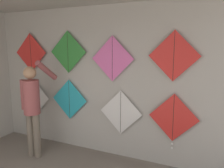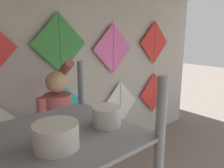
# 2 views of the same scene
# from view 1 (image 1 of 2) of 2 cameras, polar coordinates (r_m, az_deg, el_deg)

# --- Properties ---
(back_panel) EXTENTS (5.31, 0.06, 2.80)m
(back_panel) POSITION_cam_1_polar(r_m,az_deg,el_deg) (4.22, -4.55, 0.69)
(back_panel) COLOR #BCB7AD
(back_panel) RESTS_ON ground
(shopkeeper) EXTENTS (0.46, 0.64, 1.83)m
(shopkeeper) POSITION_cam_1_polar(r_m,az_deg,el_deg) (4.29, -20.10, -4.80)
(shopkeeper) COLOR #726656
(shopkeeper) RESTS_ON ground
(kite_0) EXTENTS (0.82, 0.04, 0.95)m
(kite_0) POSITION_cam_1_polar(r_m,az_deg,el_deg) (5.11, -19.67, -3.42)
(kite_0) COLOR white
(kite_1) EXTENTS (0.82, 0.01, 0.82)m
(kite_1) POSITION_cam_1_polar(r_m,az_deg,el_deg) (4.51, -11.09, -3.99)
(kite_1) COLOR #28B2C6
(kite_2) EXTENTS (0.82, 0.01, 0.82)m
(kite_2) POSITION_cam_1_polar(r_m,az_deg,el_deg) (4.02, 2.29, -7.42)
(kite_2) COLOR white
(kite_3) EXTENTS (0.82, 0.04, 0.95)m
(kite_3) POSITION_cam_1_polar(r_m,az_deg,el_deg) (3.78, 15.71, -8.72)
(kite_3) COLOR red
(kite_4) EXTENTS (0.82, 0.01, 0.82)m
(kite_4) POSITION_cam_1_polar(r_m,az_deg,el_deg) (5.00, -20.46, 7.69)
(kite_4) COLOR red
(kite_5) EXTENTS (0.82, 0.01, 0.82)m
(kite_5) POSITION_cam_1_polar(r_m,az_deg,el_deg) (4.38, -11.45, 8.20)
(kite_5) COLOR #338C38
(kite_6) EXTENTS (0.82, 0.01, 0.82)m
(kite_6) POSITION_cam_1_polar(r_m,az_deg,el_deg) (3.91, 0.09, 6.62)
(kite_6) COLOR pink
(kite_7) EXTENTS (0.82, 0.01, 0.82)m
(kite_7) POSITION_cam_1_polar(r_m,az_deg,el_deg) (3.61, 15.85, 7.05)
(kite_7) COLOR red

